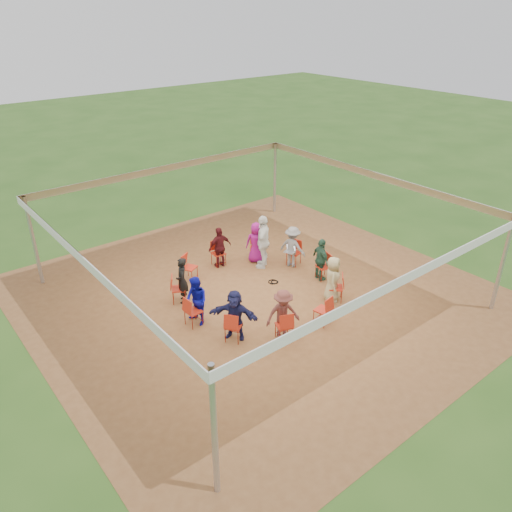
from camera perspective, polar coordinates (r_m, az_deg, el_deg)
ground at (r=15.70m, az=0.14°, el=-4.47°), size 80.00×80.00×0.00m
dirt_patch at (r=15.70m, az=0.14°, el=-4.45°), size 13.00×13.00×0.00m
tent at (r=14.60m, az=0.15°, el=3.49°), size 10.33×10.33×3.00m
chair_0 at (r=17.33m, az=4.34°, el=0.36°), size 0.55×0.54×0.90m
chair_1 at (r=17.60m, az=-0.00°, el=0.89°), size 0.60×0.61×0.90m
chair_2 at (r=17.29m, az=-4.32°, el=0.30°), size 0.46×0.48×0.90m
chair_3 at (r=16.46m, az=-7.60°, el=-1.34°), size 0.58×0.58×0.90m
chair_4 at (r=15.32m, az=-8.84°, el=-3.73°), size 0.59×0.58×0.90m
chair_5 at (r=14.21m, az=-7.17°, el=-6.28°), size 0.46×0.44×0.90m
chair_6 at (r=13.52m, az=-2.59°, el=-8.00°), size 0.60×0.60×0.90m
chair_7 at (r=13.54m, az=3.23°, el=-7.94°), size 0.55×0.56×0.90m
chair_8 at (r=14.27m, az=7.65°, el=-6.15°), size 0.50×0.51×0.90m
chair_9 at (r=15.40m, az=9.12°, el=-3.58°), size 0.61×0.61×0.90m
chair_10 at (r=16.53m, az=7.72°, el=-1.22°), size 0.52×0.51×0.90m
person_seated_0 at (r=17.11m, az=4.18°, el=1.06°), size 0.75×1.04×1.46m
person_seated_1 at (r=17.37m, az=0.00°, el=1.56°), size 0.81×0.75×1.46m
person_seated_2 at (r=17.07m, az=-4.15°, el=1.00°), size 0.89×0.51×1.46m
person_seated_3 at (r=15.18m, az=-8.46°, el=-2.77°), size 0.57×0.63×1.46m
person_seated_4 at (r=14.11m, az=-6.84°, el=-5.14°), size 0.45×0.73×1.46m
person_seated_5 at (r=13.45m, az=-2.46°, el=-6.72°), size 1.20×1.39×1.46m
person_seated_6 at (r=13.47m, az=3.09°, el=-6.67°), size 1.05×0.78×1.46m
person_seated_7 at (r=15.25m, az=8.74°, el=-2.63°), size 0.79×0.78×1.46m
person_seated_8 at (r=16.34m, az=7.43°, el=-0.42°), size 0.62×0.93×1.46m
standing_person at (r=16.93m, az=0.83°, el=1.66°), size 1.22×1.15×1.89m
cable_coil at (r=16.37m, az=2.02°, el=-2.97°), size 0.32×0.32×0.03m
laptop at (r=17.00m, az=3.93°, el=0.73°), size 0.38×0.42×0.24m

